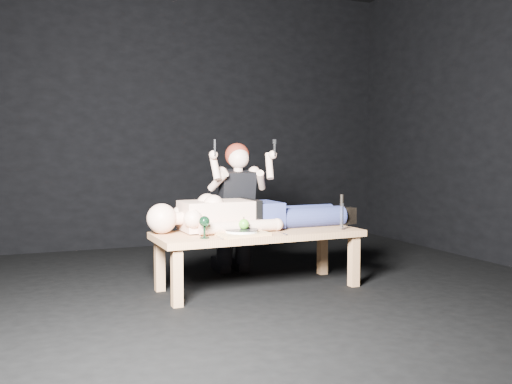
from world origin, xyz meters
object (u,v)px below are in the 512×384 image
Objects in this scene: lying_man at (257,211)px; carving_knife at (342,212)px; serving_tray at (242,234)px; goblet at (204,227)px; table at (258,260)px; kneeling_woman at (234,207)px.

carving_knife is at bearing -30.96° from lying_man.
goblet is (-0.30, -0.04, 0.07)m from serving_tray.
goblet is (-0.54, -0.34, -0.06)m from lying_man.
lying_man is 0.67m from carving_knife.
goblet reaches higher than table.
carving_knife reaches higher than table.
lying_man reaches higher than table.
carving_knife is at bearing -47.29° from kneeling_woman.
serving_tray reaches higher than table.
kneeling_woman reaches higher than lying_man.
serving_tray is 2.26× the size of goblet.
table is at bearing -88.10° from kneeling_woman.
lying_man is at bearing 32.58° from goblet.
goblet is at bearing -172.23° from serving_tray.
kneeling_woman is (0.01, 0.58, 0.36)m from table.
table is 5.73× the size of carving_knife.
lying_man is at bearing 51.55° from serving_tray.
lying_man is 0.41m from serving_tray.
goblet is 1.13m from carving_knife.
carving_knife reaches higher than serving_tray.
carving_knife is (0.59, -0.32, -0.00)m from lying_man.
table is at bearing 38.37° from serving_tray.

